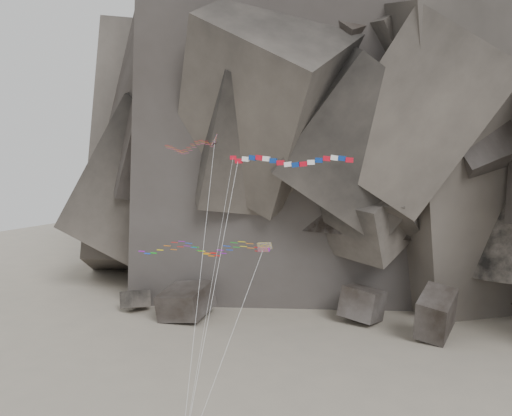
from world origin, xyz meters
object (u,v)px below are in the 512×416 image
at_px(banner_kite, 292,162).
at_px(parafoil_kite, 196,248).
at_px(delta_kite, 187,147).
at_px(pennant_kite, 223,214).

distance_m(banner_kite, parafoil_kite, 12.43).
bearing_deg(parafoil_kite, delta_kite, 135.85).
bearing_deg(parafoil_kite, pennant_kite, 1.53).
bearing_deg(banner_kite, delta_kite, 153.47).
bearing_deg(delta_kite, banner_kite, -26.90).
xyz_separation_m(delta_kite, banner_kite, (13.97, -3.78, -1.48)).
xyz_separation_m(banner_kite, parafoil_kite, (-8.54, -3.56, -8.30)).
height_order(parafoil_kite, pennant_kite, pennant_kite).
relative_size(parafoil_kite, pennant_kite, 0.69).
distance_m(delta_kite, pennant_kite, 13.30).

